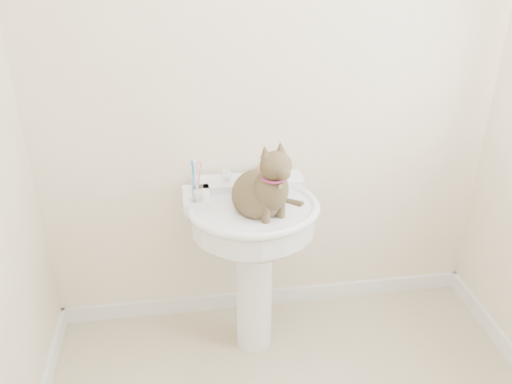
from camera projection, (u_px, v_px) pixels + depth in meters
name	position (u px, v px, depth m)	size (l,w,h in m)	color
wall_back	(270.00, 83.00, 2.44)	(2.20, 0.00, 2.50)	#F5DFC4
baseboard_back	(268.00, 297.00, 2.99)	(2.20, 0.02, 0.09)	white
pedestal_sink	(253.00, 233.00, 2.45)	(0.60, 0.59, 0.83)	white
faucet	(249.00, 175.00, 2.47)	(0.28, 0.12, 0.14)	silver
soap_bar	(268.00, 171.00, 2.57)	(0.09, 0.06, 0.03)	#DA4411
toothbrush_cup	(196.00, 190.00, 2.32)	(0.07, 0.07, 0.18)	silver
cat	(262.00, 191.00, 2.29)	(0.26, 0.32, 0.47)	brown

